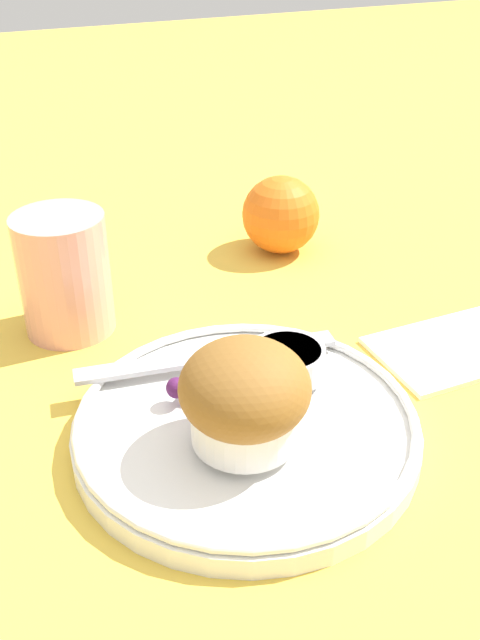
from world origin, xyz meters
The scene contains 9 objects.
ground_plane centered at (0.00, 0.00, 0.00)m, with size 3.00×3.00×0.00m, color gold.
plate centered at (0.02, -0.01, 0.01)m, with size 0.21×0.21×0.02m.
muffin centered at (0.01, -0.02, 0.05)m, with size 0.07×0.07×0.06m.
cream_ramekin centered at (0.06, 0.02, 0.03)m, with size 0.05×0.05×0.02m.
berry_pair centered at (-0.01, 0.03, 0.03)m, with size 0.03×0.01×0.01m.
butter_knife centered at (0.02, 0.06, 0.02)m, with size 0.18×0.04×0.00m.
orange_fruit centered at (0.16, 0.22, 0.04)m, with size 0.07×0.07×0.07m.
juice_glass centered at (-0.05, 0.17, 0.05)m, with size 0.07×0.07×0.09m.
folded_napkin centered at (0.21, 0.02, 0.00)m, with size 0.14×0.08×0.01m.
Camera 1 is at (-0.12, -0.31, 0.29)m, focal length 40.00 mm.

